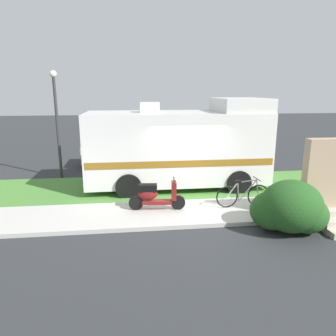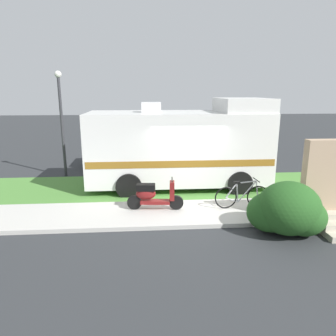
{
  "view_description": "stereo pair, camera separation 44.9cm",
  "coord_description": "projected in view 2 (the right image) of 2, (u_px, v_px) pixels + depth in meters",
  "views": [
    {
      "loc": [
        -1.94,
        -9.91,
        3.64
      ],
      "look_at": [
        -0.72,
        0.3,
        1.1
      ],
      "focal_mm": 33.53,
      "sensor_mm": 36.0,
      "label": 1
    },
    {
      "loc": [
        -1.49,
        -9.96,
        3.64
      ],
      "look_at": [
        -0.72,
        0.3,
        1.1
      ],
      "focal_mm": 33.53,
      "sensor_mm": 36.0,
      "label": 2
    }
  ],
  "objects": [
    {
      "name": "ground_plane",
      "position": [
        190.0,
        201.0,
        10.62
      ],
      "size": [
        80.0,
        80.0,
        0.0
      ],
      "primitive_type": "plane",
      "color": "#2D3033"
    },
    {
      "name": "sidewalk",
      "position": [
        195.0,
        213.0,
        9.44
      ],
      "size": [
        24.0,
        2.0,
        0.12
      ],
      "color": "beige",
      "rests_on": "ground"
    },
    {
      "name": "grass_strip",
      "position": [
        184.0,
        187.0,
        12.06
      ],
      "size": [
        24.0,
        3.4,
        0.08
      ],
      "color": "#4C8438",
      "rests_on": "ground"
    },
    {
      "name": "motorhome_rv",
      "position": [
        181.0,
        146.0,
        11.88
      ],
      "size": [
        6.7,
        2.8,
        3.37
      ],
      "color": "silver",
      "rests_on": "ground"
    },
    {
      "name": "scooter",
      "position": [
        153.0,
        195.0,
        9.47
      ],
      "size": [
        1.72,
        0.5,
        0.97
      ],
      "color": "black",
      "rests_on": "ground"
    },
    {
      "name": "bicycle",
      "position": [
        242.0,
        196.0,
        9.61
      ],
      "size": [
        1.7,
        0.52,
        0.9
      ],
      "color": "black",
      "rests_on": "ground"
    },
    {
      "name": "pickup_truck_near",
      "position": [
        150.0,
        145.0,
        15.78
      ],
      "size": [
        5.1,
        2.27,
        1.89
      ],
      "color": "#B7B29E",
      "rests_on": "ground"
    },
    {
      "name": "bush_by_porch",
      "position": [
        287.0,
        211.0,
        8.02
      ],
      "size": [
        1.95,
        1.46,
        1.38
      ],
      "color": "#23511E",
      "rests_on": "ground"
    },
    {
      "name": "bottle_green",
      "position": [
        322.0,
        212.0,
        9.12
      ],
      "size": [
        0.07,
        0.07,
        0.23
      ],
      "color": "brown",
      "rests_on": "ground"
    },
    {
      "name": "street_lamp_post",
      "position": [
        61.0,
        114.0,
        13.1
      ],
      "size": [
        0.28,
        0.28,
        4.43
      ],
      "color": "#333338",
      "rests_on": "ground"
    }
  ]
}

